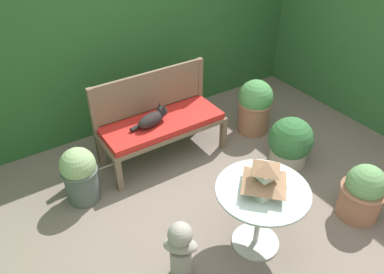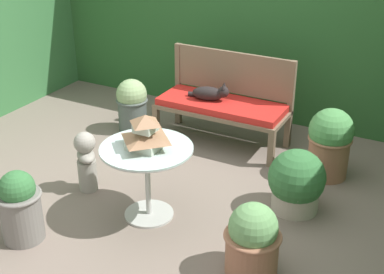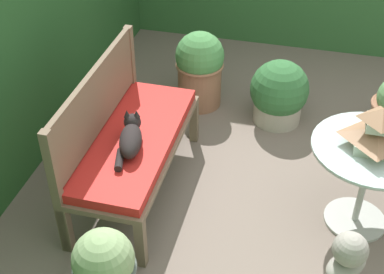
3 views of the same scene
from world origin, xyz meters
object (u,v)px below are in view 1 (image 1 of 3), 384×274
object	(u,v)px
garden_bust	(181,249)
potted_plant_hedge_corner	(80,174)
pagoda_birdhouse	(265,178)
garden_bench	(163,126)
potted_plant_bench_left	(290,143)
potted_plant_table_near	(363,192)
potted_plant_bench_right	(255,105)
cat	(153,118)
patio_table	(261,201)

from	to	relation	value
garden_bust	potted_plant_hedge_corner	bearing A→B (deg)	146.77
pagoda_birdhouse	garden_bench	bearing A→B (deg)	91.92
potted_plant_bench_left	potted_plant_hedge_corner	bearing A→B (deg)	161.98
potted_plant_hedge_corner	potted_plant_table_near	bearing A→B (deg)	-37.71
garden_bench	garden_bust	distance (m)	1.56
potted_plant_bench_right	garden_bench	bearing A→B (deg)	172.34
cat	pagoda_birdhouse	bearing A→B (deg)	-98.00
potted_plant_bench_right	potted_plant_hedge_corner	bearing A→B (deg)	-179.73
garden_bench	potted_plant_hedge_corner	xyz separation A→B (m)	(-1.00, -0.17, -0.09)
potted_plant_bench_left	potted_plant_table_near	bearing A→B (deg)	-91.09
cat	pagoda_birdhouse	distance (m)	1.51
patio_table	potted_plant_bench_right	xyz separation A→B (m)	(1.12, 1.35, -0.15)
potted_plant_table_near	patio_table	bearing A→B (deg)	165.68
potted_plant_hedge_corner	cat	bearing A→B (deg)	9.87
patio_table	potted_plant_table_near	distance (m)	1.08
patio_table	potted_plant_hedge_corner	xyz separation A→B (m)	(-1.05, 1.34, -0.19)
pagoda_birdhouse	potted_plant_bench_left	size ratio (longest dim) A/B	0.61
potted_plant_table_near	garden_bench	bearing A→B (deg)	121.22
cat	potted_plant_bench_left	bearing A→B (deg)	-49.07
patio_table	garden_bench	bearing A→B (deg)	91.92
cat	patio_table	distance (m)	1.50
pagoda_birdhouse	potted_plant_bench_right	xyz separation A→B (m)	(1.12, 1.35, -0.40)
garden_bench	potted_plant_table_near	size ratio (longest dim) A/B	2.44
cat	potted_plant_bench_right	distance (m)	1.32
cat	garden_bust	distance (m)	1.51
potted_plant_bench_right	cat	bearing A→B (deg)	173.75
cat	potted_plant_bench_right	size ratio (longest dim) A/B	0.67
potted_plant_bench_left	garden_bench	bearing A→B (deg)	142.11
potted_plant_table_near	potted_plant_bench_right	world-z (taller)	potted_plant_bench_right
cat	potted_plant_table_near	size ratio (longest dim) A/B	0.81
pagoda_birdhouse	potted_plant_table_near	world-z (taller)	pagoda_birdhouse
patio_table	potted_plant_hedge_corner	bearing A→B (deg)	128.06
garden_bust	garden_bench	bearing A→B (deg)	106.44
garden_bench	patio_table	world-z (taller)	patio_table
potted_plant_table_near	potted_plant_bench_left	size ratio (longest dim) A/B	1.02
pagoda_birdhouse	potted_plant_bench_left	bearing A→B (deg)	32.44
potted_plant_hedge_corner	pagoda_birdhouse	bearing A→B (deg)	-51.94
pagoda_birdhouse	garden_bust	size ratio (longest dim) A/B	0.59
cat	patio_table	size ratio (longest dim) A/B	0.60
garden_bust	potted_plant_bench_right	xyz separation A→B (m)	(1.82, 1.25, 0.05)
pagoda_birdhouse	garden_bust	world-z (taller)	pagoda_birdhouse
patio_table	potted_plant_bench_left	bearing A→B (deg)	32.44
garden_bench	garden_bust	world-z (taller)	garden_bust
garden_bench	pagoda_birdhouse	bearing A→B (deg)	-88.08
garden_bust	potted_plant_table_near	world-z (taller)	garden_bust
potted_plant_bench_left	potted_plant_bench_right	xyz separation A→B (m)	(0.09, 0.69, 0.09)
garden_bench	potted_plant_bench_left	size ratio (longest dim) A/B	2.50
patio_table	garden_bust	bearing A→B (deg)	172.29
garden_bust	patio_table	bearing A→B (deg)	33.44
garden_bench	potted_plant_hedge_corner	distance (m)	1.02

